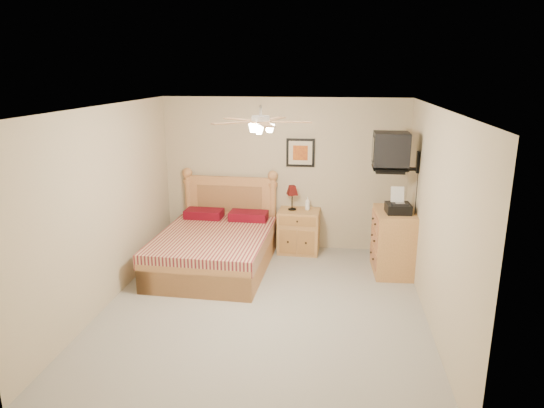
% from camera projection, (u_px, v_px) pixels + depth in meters
% --- Properties ---
extents(floor, '(4.50, 4.50, 0.00)m').
position_uv_depth(floor, '(264.00, 306.00, 6.17)').
color(floor, gray).
rests_on(floor, ground).
extents(ceiling, '(4.00, 4.50, 0.04)m').
position_uv_depth(ceiling, '(263.00, 107.00, 5.51)').
color(ceiling, white).
rests_on(ceiling, ground).
extents(wall_back, '(4.00, 0.04, 2.50)m').
position_uv_depth(wall_back, '(284.00, 174.00, 7.99)').
color(wall_back, '#BEAD8C').
rests_on(wall_back, ground).
extents(wall_front, '(4.00, 0.04, 2.50)m').
position_uv_depth(wall_front, '(220.00, 295.00, 3.69)').
color(wall_front, '#BEAD8C').
rests_on(wall_front, ground).
extents(wall_left, '(0.04, 4.50, 2.50)m').
position_uv_depth(wall_left, '(107.00, 207.00, 6.10)').
color(wall_left, '#BEAD8C').
rests_on(wall_left, ground).
extents(wall_right, '(0.04, 4.50, 2.50)m').
position_uv_depth(wall_right, '(435.00, 219.00, 5.59)').
color(wall_right, '#BEAD8C').
rests_on(wall_right, ground).
extents(bed, '(1.64, 2.11, 1.34)m').
position_uv_depth(bed, '(213.00, 227.00, 7.18)').
color(bed, '#B77B49').
rests_on(bed, ground).
extents(nightstand, '(0.68, 0.52, 0.71)m').
position_uv_depth(nightstand, '(299.00, 231.00, 7.96)').
color(nightstand, '#B9833D').
rests_on(nightstand, ground).
extents(table_lamp, '(0.29, 0.29, 0.41)m').
position_uv_depth(table_lamp, '(292.00, 198.00, 7.85)').
color(table_lamp, '#510E0B').
rests_on(table_lamp, nightstand).
extents(lotion_bottle, '(0.09, 0.09, 0.21)m').
position_uv_depth(lotion_bottle, '(308.00, 204.00, 7.87)').
color(lotion_bottle, white).
rests_on(lotion_bottle, nightstand).
extents(framed_picture, '(0.46, 0.04, 0.46)m').
position_uv_depth(framed_picture, '(300.00, 153.00, 7.84)').
color(framed_picture, black).
rests_on(framed_picture, wall_back).
extents(dresser, '(0.60, 0.83, 0.95)m').
position_uv_depth(dresser, '(394.00, 242.00, 7.12)').
color(dresser, '#A4753E').
rests_on(dresser, ground).
extents(fax_machine, '(0.37, 0.39, 0.36)m').
position_uv_depth(fax_machine, '(399.00, 201.00, 6.84)').
color(fax_machine, black).
rests_on(fax_machine, dresser).
extents(magazine_lower, '(0.24, 0.28, 0.02)m').
position_uv_depth(magazine_lower, '(394.00, 205.00, 7.27)').
color(magazine_lower, beige).
rests_on(magazine_lower, dresser).
extents(magazine_upper, '(0.20, 0.26, 0.02)m').
position_uv_depth(magazine_upper, '(395.00, 203.00, 7.28)').
color(magazine_upper, gray).
rests_on(magazine_upper, magazine_lower).
extents(wall_tv, '(0.56, 0.46, 0.58)m').
position_uv_depth(wall_tv, '(402.00, 152.00, 6.75)').
color(wall_tv, black).
rests_on(wall_tv, wall_right).
extents(ceiling_fan, '(1.14, 1.14, 0.28)m').
position_uv_depth(ceiling_fan, '(261.00, 121.00, 5.36)').
color(ceiling_fan, white).
rests_on(ceiling_fan, ceiling).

